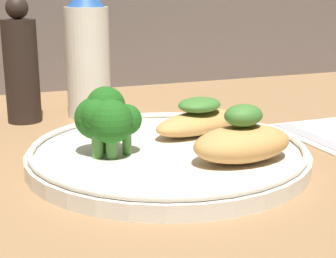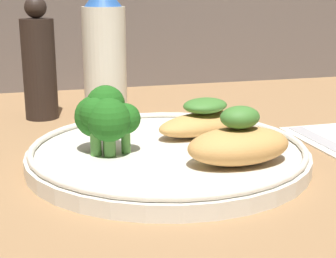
{
  "view_description": "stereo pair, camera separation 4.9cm",
  "coord_description": "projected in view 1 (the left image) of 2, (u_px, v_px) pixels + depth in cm",
  "views": [
    {
      "loc": [
        -17.3,
        -43.73,
        16.11
      ],
      "look_at": [
        0.0,
        0.0,
        3.4
      ],
      "focal_mm": 55.0,
      "sensor_mm": 36.0,
      "label": 1
    },
    {
      "loc": [
        -12.69,
        -45.28,
        16.11
      ],
      "look_at": [
        0.0,
        0.0,
        3.4
      ],
      "focal_mm": 55.0,
      "sensor_mm": 36.0,
      "label": 2
    }
  ],
  "objects": [
    {
      "name": "ground_plane",
      "position": [
        168.0,
        168.0,
        0.5
      ],
      "size": [
        180.0,
        180.0,
        1.0
      ],
      "primitive_type": "cube",
      "color": "#936D47"
    },
    {
      "name": "plate",
      "position": [
        168.0,
        153.0,
        0.49
      ],
      "size": [
        26.87,
        26.87,
        2.0
      ],
      "color": "silver",
      "rests_on": "ground_plane"
    },
    {
      "name": "grilled_meat_front",
      "position": [
        242.0,
        141.0,
        0.45
      ],
      "size": [
        9.9,
        6.34,
        5.14
      ],
      "color": "tan",
      "rests_on": "plate"
    },
    {
      "name": "grilled_meat_middle",
      "position": [
        199.0,
        119.0,
        0.54
      ],
      "size": [
        12.11,
        7.96,
        3.86
      ],
      "color": "tan",
      "rests_on": "plate"
    },
    {
      "name": "broccoli_bunch",
      "position": [
        106.0,
        117.0,
        0.47
      ],
      "size": [
        5.98,
        5.68,
        6.25
      ],
      "color": "#569942",
      "rests_on": "plate"
    },
    {
      "name": "sauce_bottle",
      "position": [
        88.0,
        54.0,
        0.66
      ],
      "size": [
        5.65,
        5.65,
        17.21
      ],
      "color": "silver",
      "rests_on": "ground_plane"
    },
    {
      "name": "pepper_grinder",
      "position": [
        21.0,
        66.0,
        0.64
      ],
      "size": [
        4.21,
        4.21,
        15.46
      ],
      "color": "black",
      "rests_on": "ground_plane"
    },
    {
      "name": "fork",
      "position": [
        326.0,
        142.0,
        0.55
      ],
      "size": [
        1.8,
        17.19,
        0.6
      ],
      "color": "#B2B2B7",
      "rests_on": "ground_plane"
    }
  ]
}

